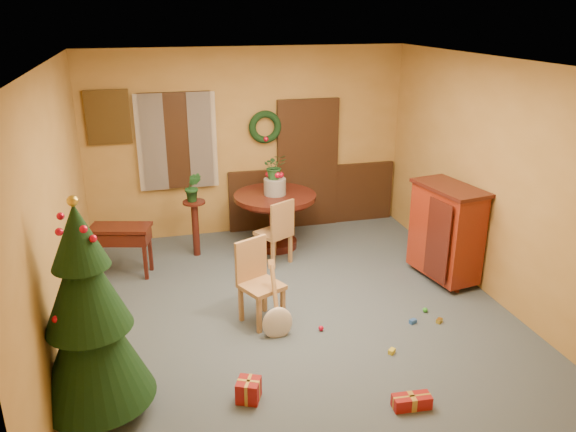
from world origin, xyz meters
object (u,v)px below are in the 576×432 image
object	(u,v)px
christmas_tree	(89,317)
sideboard	(446,230)
writing_desk	(121,238)
chair_near	(257,278)
dining_table	(275,210)

from	to	relation	value
christmas_tree	sideboard	size ratio (longest dim) A/B	1.58
sideboard	writing_desk	bearing A→B (deg)	164.00
christmas_tree	writing_desk	distance (m)	2.88
chair_near	sideboard	size ratio (longest dim) A/B	0.75
writing_desk	sideboard	size ratio (longest dim) A/B	0.67
chair_near	writing_desk	bearing A→B (deg)	133.69
christmas_tree	dining_table	bearing A→B (deg)	53.84
christmas_tree	sideboard	xyz separation A→B (m)	(4.30, 1.65, -0.28)
dining_table	christmas_tree	xyz separation A→B (m)	(-2.38, -3.25, 0.39)
dining_table	writing_desk	xyz separation A→B (m)	(-2.21, -0.41, -0.06)
dining_table	chair_near	distance (m)	2.13
christmas_tree	sideboard	distance (m)	4.61
dining_table	sideboard	bearing A→B (deg)	-39.75
dining_table	writing_desk	distance (m)	2.25
chair_near	writing_desk	xyz separation A→B (m)	(-1.53, 1.60, 0.01)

